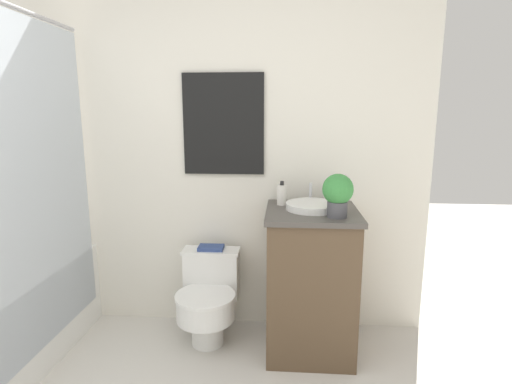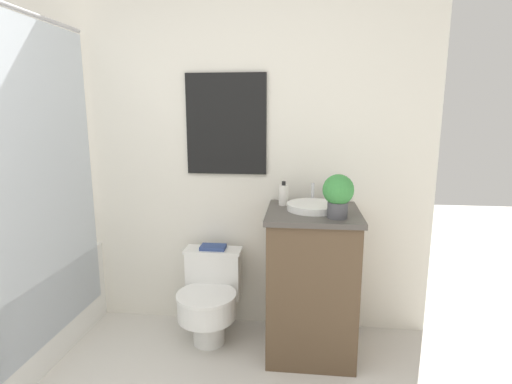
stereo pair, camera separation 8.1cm
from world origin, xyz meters
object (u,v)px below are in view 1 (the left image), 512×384
(sink, at_px, (312,206))
(potted_plant, at_px, (338,193))
(toilet, at_px, (208,297))
(book_on_tank, at_px, (211,248))
(soap_bottle, at_px, (282,195))

(sink, bearing_deg, potted_plant, -53.74)
(toilet, xyz_separation_m, book_on_tank, (-0.00, 0.13, 0.29))
(toilet, distance_m, potted_plant, 1.08)
(soap_bottle, xyz_separation_m, potted_plant, (0.31, -0.28, 0.07))
(toilet, distance_m, book_on_tank, 0.32)
(potted_plant, height_order, book_on_tank, potted_plant)
(sink, xyz_separation_m, potted_plant, (0.13, -0.17, 0.12))
(soap_bottle, distance_m, book_on_tank, 0.60)
(toilet, xyz_separation_m, soap_bottle, (0.46, 0.09, 0.66))
(potted_plant, bearing_deg, soap_bottle, 137.75)
(sink, xyz_separation_m, soap_bottle, (-0.18, 0.11, 0.04))
(soap_bottle, bearing_deg, toilet, -168.83)
(book_on_tank, bearing_deg, toilet, -90.00)
(sink, distance_m, book_on_tank, 0.74)
(soap_bottle, distance_m, potted_plant, 0.42)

